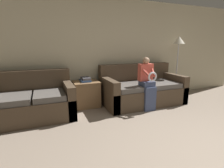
{
  "coord_description": "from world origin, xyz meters",
  "views": [
    {
      "loc": [
        -1.99,
        -1.0,
        1.42
      ],
      "look_at": [
        -0.83,
        1.92,
        0.72
      ],
      "focal_mm": 28.0,
      "sensor_mm": 36.0,
      "label": 1
    }
  ],
  "objects_px": {
    "couch_main": "(142,90)",
    "floor_lamp": "(179,46)",
    "child_left_seated": "(147,82)",
    "side_shelf": "(86,94)",
    "couch_side": "(33,102)",
    "book_stack": "(85,79)"
  },
  "relations": [
    {
      "from": "floor_lamp",
      "to": "book_stack",
      "type": "bearing_deg",
      "value": 178.5
    },
    {
      "from": "child_left_seated",
      "to": "book_stack",
      "type": "xyz_separation_m",
      "value": [
        -1.23,
        0.7,
        0.01
      ]
    },
    {
      "from": "couch_main",
      "to": "floor_lamp",
      "type": "relative_size",
      "value": 1.19
    },
    {
      "from": "couch_side",
      "to": "book_stack",
      "type": "distance_m",
      "value": 1.2
    },
    {
      "from": "side_shelf",
      "to": "book_stack",
      "type": "xyz_separation_m",
      "value": [
        -0.01,
        0.01,
        0.34
      ]
    },
    {
      "from": "book_stack",
      "to": "floor_lamp",
      "type": "relative_size",
      "value": 0.18
    },
    {
      "from": "book_stack",
      "to": "floor_lamp",
      "type": "xyz_separation_m",
      "value": [
        2.59,
        -0.07,
        0.75
      ]
    },
    {
      "from": "child_left_seated",
      "to": "side_shelf",
      "type": "relative_size",
      "value": 1.95
    },
    {
      "from": "child_left_seated",
      "to": "book_stack",
      "type": "height_order",
      "value": "child_left_seated"
    },
    {
      "from": "couch_main",
      "to": "side_shelf",
      "type": "relative_size",
      "value": 3.3
    },
    {
      "from": "side_shelf",
      "to": "floor_lamp",
      "type": "bearing_deg",
      "value": -1.38
    },
    {
      "from": "child_left_seated",
      "to": "floor_lamp",
      "type": "relative_size",
      "value": 0.7
    },
    {
      "from": "couch_main",
      "to": "book_stack",
      "type": "relative_size",
      "value": 6.61
    },
    {
      "from": "couch_main",
      "to": "floor_lamp",
      "type": "distance_m",
      "value": 1.64
    },
    {
      "from": "couch_main",
      "to": "couch_side",
      "type": "bearing_deg",
      "value": -179.74
    },
    {
      "from": "book_stack",
      "to": "child_left_seated",
      "type": "bearing_deg",
      "value": -29.68
    },
    {
      "from": "couch_side",
      "to": "child_left_seated",
      "type": "distance_m",
      "value": 2.41
    },
    {
      "from": "side_shelf",
      "to": "floor_lamp",
      "type": "height_order",
      "value": "floor_lamp"
    },
    {
      "from": "book_stack",
      "to": "side_shelf",
      "type": "bearing_deg",
      "value": -35.65
    },
    {
      "from": "couch_main",
      "to": "child_left_seated",
      "type": "height_order",
      "value": "child_left_seated"
    },
    {
      "from": "couch_main",
      "to": "side_shelf",
      "type": "xyz_separation_m",
      "value": [
        -1.35,
        0.26,
        -0.02
      ]
    },
    {
      "from": "side_shelf",
      "to": "book_stack",
      "type": "relative_size",
      "value": 2.0
    }
  ]
}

